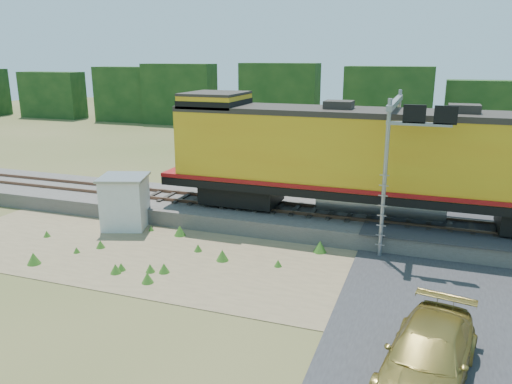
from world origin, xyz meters
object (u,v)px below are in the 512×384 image
at_px(signal_gantry, 400,133).
at_px(car, 428,356).
at_px(locomotive, 376,158).
at_px(shed, 125,202).

distance_m(signal_gantry, car, 11.25).
height_order(locomotive, signal_gantry, signal_gantry).
xyz_separation_m(locomotive, car, (2.75, -10.91, -2.96)).
xyz_separation_m(shed, signal_gantry, (12.60, 2.46, 3.68)).
bearing_deg(signal_gantry, locomotive, 147.14).
xyz_separation_m(signal_gantry, car, (1.74, -10.26, -4.27)).
bearing_deg(shed, signal_gantry, -7.26).
relative_size(shed, signal_gantry, 0.42).
bearing_deg(shed, car, -46.87).
distance_m(locomotive, car, 11.64).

